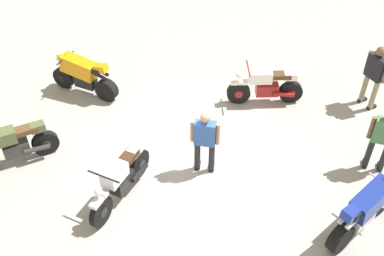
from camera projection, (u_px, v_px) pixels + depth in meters
The scene contains 9 objects.
ground_plane at pixel (184, 164), 10.41m from camera, with size 40.00×40.00×0.00m, color #9E9E99.
motorcycle_silver_cruiser at pixel (121, 179), 9.36m from camera, with size 0.75×2.08×1.09m.
motorcycle_cream_vintage at pixel (266, 86), 11.82m from camera, with size 1.90×0.88×1.07m.
motorcycle_orange_sportbike at pixel (83, 74), 12.05m from camera, with size 1.96×0.70×1.14m.
motorcycle_olive_vintage at pixel (14, 146), 10.15m from camera, with size 1.51×1.47×1.07m.
motorcycle_blue_sportbike at pixel (366, 209), 8.70m from camera, with size 1.22×1.74×1.14m.
person_in_blue_shirt at pixel (205, 139), 9.71m from camera, with size 0.63×0.35×1.60m.
person_in_green_shirt at pixel (383, 137), 9.71m from camera, with size 0.64×0.30×1.65m.
person_in_black_shirt at pixel (375, 73), 11.37m from camera, with size 0.55×0.56×1.74m.
Camera 1 is at (-2.34, 6.94, 7.44)m, focal length 43.48 mm.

